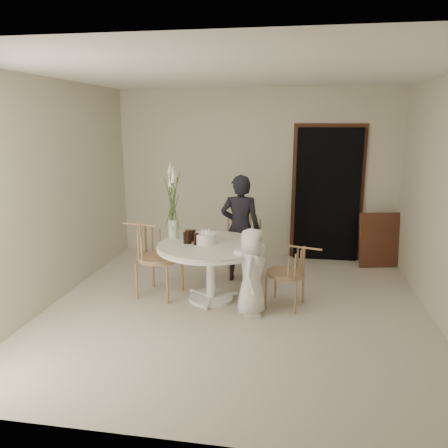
% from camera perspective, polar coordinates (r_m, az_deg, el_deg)
% --- Properties ---
extents(ground, '(4.50, 4.50, 0.00)m').
position_cam_1_polar(ground, '(5.33, 1.57, -11.08)').
color(ground, beige).
rests_on(ground, ground).
extents(room_shell, '(4.50, 4.50, 4.50)m').
position_cam_1_polar(room_shell, '(4.88, 1.70, 6.49)').
color(room_shell, white).
rests_on(room_shell, ground).
extents(doorway, '(1.00, 0.10, 2.10)m').
position_cam_1_polar(doorway, '(7.11, 13.34, 3.67)').
color(doorway, black).
rests_on(doorway, ground).
extents(door_trim, '(1.12, 0.03, 2.22)m').
position_cam_1_polar(door_trim, '(7.14, 13.34, 4.20)').
color(door_trim, brown).
rests_on(door_trim, ground).
extents(table, '(1.33, 1.33, 0.73)m').
position_cam_1_polar(table, '(5.39, -1.71, -3.76)').
color(table, white).
rests_on(table, ground).
extents(picture_frame, '(0.66, 0.33, 0.83)m').
position_cam_1_polar(picture_frame, '(7.11, 19.63, -1.98)').
color(picture_frame, brown).
rests_on(picture_frame, ground).
extents(chair_far, '(0.56, 0.59, 0.92)m').
position_cam_1_polar(chair_far, '(6.37, 2.64, -1.23)').
color(chair_far, tan).
rests_on(chair_far, ground).
extents(chair_right, '(0.53, 0.51, 0.78)m').
position_cam_1_polar(chair_right, '(5.26, 9.21, -5.65)').
color(chair_right, tan).
rests_on(chair_right, ground).
extents(chair_left, '(0.61, 0.58, 0.94)m').
position_cam_1_polar(chair_left, '(5.65, -9.68, -3.25)').
color(chair_left, tan).
rests_on(chair_left, ground).
extents(girl, '(0.55, 0.37, 1.50)m').
position_cam_1_polar(girl, '(6.03, 2.14, -0.59)').
color(girl, black).
rests_on(girl, ground).
extents(boy, '(0.36, 0.52, 1.03)m').
position_cam_1_polar(boy, '(5.04, 3.65, -6.26)').
color(boy, white).
rests_on(boy, ground).
extents(birthday_cake, '(0.27, 0.27, 0.18)m').
position_cam_1_polar(birthday_cake, '(5.36, -2.46, -1.88)').
color(birthday_cake, white).
rests_on(birthday_cake, table).
extents(cola_tumbler_a, '(0.08, 0.08, 0.14)m').
position_cam_1_polar(cola_tumbler_a, '(5.38, -5.00, -1.81)').
color(cola_tumbler_a, black).
rests_on(cola_tumbler_a, table).
extents(cola_tumbler_b, '(0.07, 0.07, 0.15)m').
position_cam_1_polar(cola_tumbler_b, '(5.31, -3.64, -1.95)').
color(cola_tumbler_b, black).
rests_on(cola_tumbler_b, table).
extents(cola_tumbler_c, '(0.08, 0.08, 0.14)m').
position_cam_1_polar(cola_tumbler_c, '(5.49, -4.02, -1.49)').
color(cola_tumbler_c, black).
rests_on(cola_tumbler_c, table).
extents(cola_tumbler_d, '(0.09, 0.09, 0.17)m').
position_cam_1_polar(cola_tumbler_d, '(5.37, -4.67, -1.67)').
color(cola_tumbler_d, black).
rests_on(cola_tumbler_d, table).
extents(plate_stack, '(0.24, 0.24, 0.05)m').
position_cam_1_polar(plate_stack, '(4.97, 2.53, -3.56)').
color(plate_stack, white).
rests_on(plate_stack, table).
extents(flower_vase, '(0.13, 0.13, 0.99)m').
position_cam_1_polar(flower_vase, '(5.54, -6.71, 2.80)').
color(flower_vase, silver).
rests_on(flower_vase, table).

